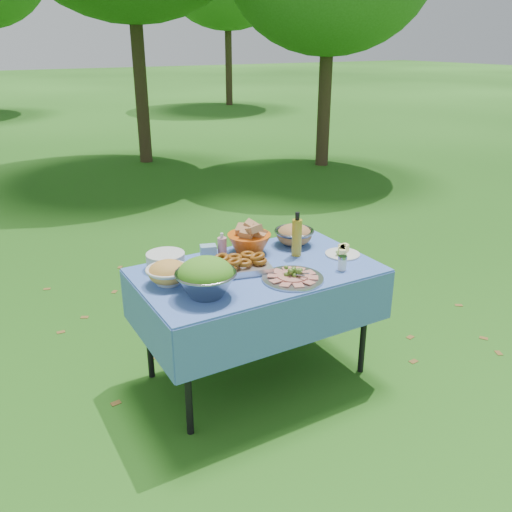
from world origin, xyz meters
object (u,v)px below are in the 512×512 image
(pasta_bowl_steel, at_px, (294,234))
(oil_bottle, at_px, (297,234))
(picnic_table, at_px, (257,323))
(charcuterie_platter, at_px, (293,273))
(bread_bowl, at_px, (249,238))
(plate_stack, at_px, (166,260))
(salad_bowl, at_px, (206,277))

(pasta_bowl_steel, bearing_deg, oil_bottle, -119.35)
(picnic_table, distance_m, charcuterie_platter, 0.50)
(bread_bowl, height_order, pasta_bowl_steel, bread_bowl)
(plate_stack, bearing_deg, oil_bottle, -15.62)
(plate_stack, xyz_separation_m, charcuterie_platter, (0.58, -0.54, -0.01))
(picnic_table, height_order, bread_bowl, bread_bowl)
(plate_stack, distance_m, bread_bowl, 0.58)
(charcuterie_platter, xyz_separation_m, oil_bottle, (0.23, 0.31, 0.11))
(salad_bowl, relative_size, oil_bottle, 1.15)
(charcuterie_platter, bearing_deg, picnic_table, 114.31)
(pasta_bowl_steel, bearing_deg, bread_bowl, 176.12)
(salad_bowl, xyz_separation_m, charcuterie_platter, (0.53, -0.06, -0.07))
(oil_bottle, bearing_deg, pasta_bowl_steel, 60.65)
(pasta_bowl_steel, relative_size, charcuterie_platter, 0.72)
(pasta_bowl_steel, height_order, charcuterie_platter, pasta_bowl_steel)
(salad_bowl, bearing_deg, pasta_bowl_steel, 26.38)
(picnic_table, xyz_separation_m, charcuterie_platter, (0.11, -0.24, 0.42))
(salad_bowl, relative_size, bread_bowl, 1.17)
(pasta_bowl_steel, height_order, oil_bottle, oil_bottle)
(charcuterie_platter, height_order, oil_bottle, oil_bottle)
(salad_bowl, height_order, bread_bowl, salad_bowl)
(oil_bottle, bearing_deg, picnic_table, -167.90)
(pasta_bowl_steel, distance_m, oil_bottle, 0.22)
(bread_bowl, bearing_deg, pasta_bowl_steel, -3.88)
(bread_bowl, distance_m, pasta_bowl_steel, 0.34)
(plate_stack, relative_size, pasta_bowl_steel, 0.90)
(picnic_table, relative_size, charcuterie_platter, 3.98)
(picnic_table, distance_m, salad_bowl, 0.67)
(charcuterie_platter, bearing_deg, bread_bowl, 90.86)
(picnic_table, distance_m, oil_bottle, 0.63)
(pasta_bowl_steel, relative_size, oil_bottle, 0.90)
(salad_bowl, height_order, charcuterie_platter, salad_bowl)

